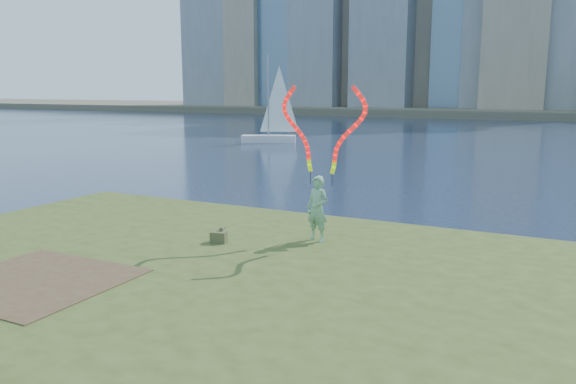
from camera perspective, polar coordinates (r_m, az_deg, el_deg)
The scene contains 7 objects.
ground at distance 12.82m, azimuth -6.28°, elevation -9.55°, with size 320.00×320.00×0.00m, color #19263F.
grassy_knoll at distance 10.98m, azimuth -12.93°, elevation -11.38°, with size 20.00×18.00×0.80m.
dirt_patch at distance 11.73m, azimuth -24.33°, elevation -8.19°, with size 3.20×3.00×0.02m, color #47331E.
far_shore at distance 105.37m, azimuth 23.17°, elevation 7.55°, with size 320.00×40.00×1.20m, color brown.
woman_with_ribbons at distance 13.17m, azimuth 3.15°, elevation 1.04°, with size 1.98×0.57×3.96m.
canvas_bag at distance 13.36m, azimuth -7.02°, elevation -4.50°, with size 0.41×0.46×0.35m.
sailboat at distance 46.68m, azimuth -1.68°, elevation 6.57°, with size 4.65×3.06×7.16m.
Camera 1 is at (6.59, -10.10, 4.37)m, focal length 35.00 mm.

